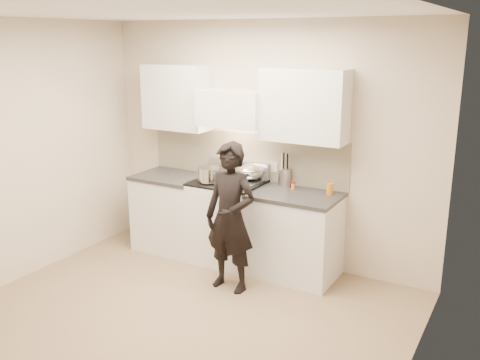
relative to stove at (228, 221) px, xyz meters
The scene contains 11 objects.
ground_plane 1.53m from the stove, 78.12° to the right, with size 4.00×4.00×0.00m, color #7F664B.
room_shell 1.56m from the stove, 77.04° to the right, with size 4.04×3.54×2.70m.
stove is the anchor object (origin of this frame).
counter_right 0.83m from the stove, ahead, with size 0.92×0.67×0.92m.
counter_left 0.78m from the stove, behind, with size 0.82×0.67×0.92m.
wok 0.62m from the stove, 35.91° to the left, with size 0.32×0.39×0.26m.
stock_pot 0.60m from the stove, 136.94° to the right, with size 0.33×0.29×0.16m.
utensil_crock 0.84m from the stove, 21.88° to the left, with size 0.14×0.14×0.37m.
spice_jar 0.90m from the stove, 11.10° to the left, with size 0.04×0.04×0.09m.
oil_glass 1.26m from the stove, ahead, with size 0.07×0.07×0.12m.
person 0.77m from the stove, 57.25° to the right, with size 0.56×0.37×1.53m, color black.
Camera 1 is at (2.64, -3.53, 2.51)m, focal length 40.00 mm.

